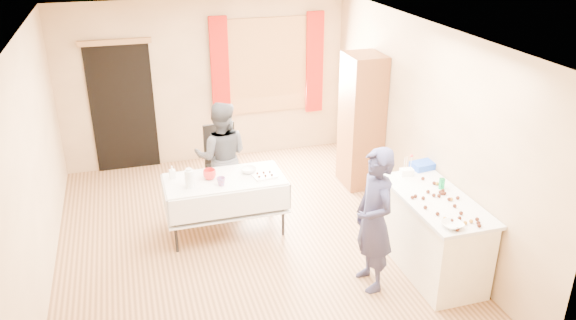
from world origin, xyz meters
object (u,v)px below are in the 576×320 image
object	(u,v)px
party_table	(225,200)
woman	(222,157)
counter	(432,234)
cabinet	(361,121)
girl	(374,220)
chair	(225,178)

from	to	relation	value
party_table	woman	size ratio (longest dim) A/B	0.98
counter	woman	xyz separation A→B (m)	(-1.98, 2.12, 0.31)
cabinet	party_table	size ratio (longest dim) A/B	1.32
girl	party_table	bearing A→B (deg)	-142.09
cabinet	girl	bearing A→B (deg)	-110.25
chair	girl	bearing A→B (deg)	-72.04
chair	girl	xyz separation A→B (m)	(1.15, -2.44, 0.48)
cabinet	counter	world-z (taller)	cabinet
party_table	girl	world-z (taller)	girl
counter	chair	size ratio (longest dim) A/B	1.38
chair	woman	world-z (taller)	woman
cabinet	chair	xyz separation A→B (m)	(-2.02, 0.08, -0.66)
woman	party_table	bearing A→B (deg)	96.61
counter	chair	bearing A→B (deg)	129.09
chair	cabinet	bearing A→B (deg)	-9.30
chair	girl	size ratio (longest dim) A/B	0.67
cabinet	party_table	distance (m)	2.38
counter	party_table	world-z (taller)	counter
counter	girl	xyz separation A→B (m)	(-0.77, -0.08, 0.35)
cabinet	woman	bearing A→B (deg)	-175.29
party_table	girl	distance (m)	2.05
counter	party_table	distance (m)	2.54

